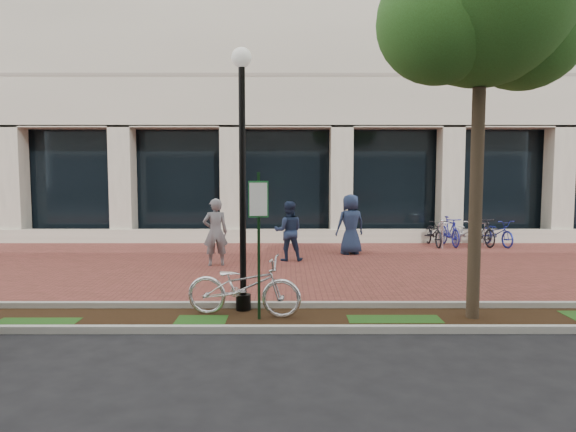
{
  "coord_description": "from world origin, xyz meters",
  "views": [
    {
      "loc": [
        0.03,
        -13.95,
        2.54
      ],
      "look_at": [
        0.05,
        -0.8,
        1.43
      ],
      "focal_mm": 32.0,
      "sensor_mm": 36.0,
      "label": 1
    }
  ],
  "objects_px": {
    "parking_sign": "(259,227)",
    "bollard": "(442,234)",
    "lamppost": "(242,165)",
    "locked_bicycle": "(244,286)",
    "street_tree": "(484,5)",
    "bike_rack_cluster": "(465,232)",
    "pedestrian_right": "(351,224)",
    "pedestrian_mid": "(288,231)",
    "pedestrian_left": "(215,232)"
  },
  "relations": [
    {
      "from": "bollard",
      "to": "pedestrian_left",
      "type": "bearing_deg",
      "value": -156.33
    },
    {
      "from": "bike_rack_cluster",
      "to": "lamppost",
      "type": "bearing_deg",
      "value": -137.33
    },
    {
      "from": "lamppost",
      "to": "street_tree",
      "type": "distance_m",
      "value": 4.9
    },
    {
      "from": "lamppost",
      "to": "pedestrian_mid",
      "type": "xyz_separation_m",
      "value": [
        0.84,
        5.37,
        -1.81
      ]
    },
    {
      "from": "parking_sign",
      "to": "pedestrian_mid",
      "type": "bearing_deg",
      "value": 82.26
    },
    {
      "from": "bike_rack_cluster",
      "to": "pedestrian_left",
      "type": "bearing_deg",
      "value": -162.46
    },
    {
      "from": "street_tree",
      "to": "bollard",
      "type": "relative_size",
      "value": 7.12
    },
    {
      "from": "parking_sign",
      "to": "bike_rack_cluster",
      "type": "bearing_deg",
      "value": 50.58
    },
    {
      "from": "pedestrian_right",
      "to": "lamppost",
      "type": "bearing_deg",
      "value": 49.24
    },
    {
      "from": "parking_sign",
      "to": "pedestrian_right",
      "type": "bearing_deg",
      "value": 68.31
    },
    {
      "from": "parking_sign",
      "to": "bollard",
      "type": "bearing_deg",
      "value": 52.99
    },
    {
      "from": "pedestrian_right",
      "to": "bike_rack_cluster",
      "type": "xyz_separation_m",
      "value": [
        4.21,
        1.8,
        -0.46
      ]
    },
    {
      "from": "street_tree",
      "to": "pedestrian_right",
      "type": "bearing_deg",
      "value": 100.64
    },
    {
      "from": "parking_sign",
      "to": "bollard",
      "type": "height_order",
      "value": "parking_sign"
    },
    {
      "from": "lamppost",
      "to": "locked_bicycle",
      "type": "height_order",
      "value": "lamppost"
    },
    {
      "from": "bollard",
      "to": "bike_rack_cluster",
      "type": "distance_m",
      "value": 1.21
    },
    {
      "from": "bollard",
      "to": "locked_bicycle",
      "type": "bearing_deg",
      "value": -126.33
    },
    {
      "from": "parking_sign",
      "to": "pedestrian_left",
      "type": "relative_size",
      "value": 1.38
    },
    {
      "from": "street_tree",
      "to": "pedestrian_mid",
      "type": "relative_size",
      "value": 4.12
    },
    {
      "from": "street_tree",
      "to": "pedestrian_left",
      "type": "relative_size",
      "value": 3.84
    },
    {
      "from": "parking_sign",
      "to": "lamppost",
      "type": "relative_size",
      "value": 0.54
    },
    {
      "from": "parking_sign",
      "to": "bollard",
      "type": "distance_m",
      "value": 10.1
    },
    {
      "from": "parking_sign",
      "to": "bike_rack_cluster",
      "type": "height_order",
      "value": "parking_sign"
    },
    {
      "from": "pedestrian_left",
      "to": "pedestrian_mid",
      "type": "xyz_separation_m",
      "value": [
        1.99,
        0.8,
        -0.06
      ]
    },
    {
      "from": "bike_rack_cluster",
      "to": "bollard",
      "type": "bearing_deg",
      "value": -154.4
    },
    {
      "from": "parking_sign",
      "to": "locked_bicycle",
      "type": "distance_m",
      "value": 1.13
    },
    {
      "from": "locked_bicycle",
      "to": "bike_rack_cluster",
      "type": "height_order",
      "value": "locked_bicycle"
    },
    {
      "from": "locked_bicycle",
      "to": "bollard",
      "type": "height_order",
      "value": "locked_bicycle"
    },
    {
      "from": "street_tree",
      "to": "locked_bicycle",
      "type": "distance_m",
      "value": 6.27
    },
    {
      "from": "parking_sign",
      "to": "bollard",
      "type": "relative_size",
      "value": 2.56
    },
    {
      "from": "parking_sign",
      "to": "lamppost",
      "type": "bearing_deg",
      "value": 115.17
    },
    {
      "from": "street_tree",
      "to": "lamppost",
      "type": "bearing_deg",
      "value": 173.24
    },
    {
      "from": "parking_sign",
      "to": "pedestrian_right",
      "type": "distance_m",
      "value": 7.6
    },
    {
      "from": "pedestrian_left",
      "to": "pedestrian_mid",
      "type": "relative_size",
      "value": 1.07
    },
    {
      "from": "parking_sign",
      "to": "street_tree",
      "type": "height_order",
      "value": "street_tree"
    },
    {
      "from": "pedestrian_mid",
      "to": "pedestrian_right",
      "type": "relative_size",
      "value": 0.92
    },
    {
      "from": "lamppost",
      "to": "locked_bicycle",
      "type": "bearing_deg",
      "value": -83.53
    },
    {
      "from": "locked_bicycle",
      "to": "bollard",
      "type": "xyz_separation_m",
      "value": [
        5.93,
        8.06,
        -0.03
      ]
    },
    {
      "from": "bike_rack_cluster",
      "to": "street_tree",
      "type": "bearing_deg",
      "value": -115.51
    },
    {
      "from": "locked_bicycle",
      "to": "pedestrian_left",
      "type": "xyz_separation_m",
      "value": [
        -1.19,
        4.94,
        0.38
      ]
    },
    {
      "from": "locked_bicycle",
      "to": "pedestrian_mid",
      "type": "xyz_separation_m",
      "value": [
        0.8,
        5.75,
        0.32
      ]
    },
    {
      "from": "parking_sign",
      "to": "bike_rack_cluster",
      "type": "distance_m",
      "value": 11.22
    },
    {
      "from": "lamppost",
      "to": "pedestrian_mid",
      "type": "relative_size",
      "value": 2.76
    },
    {
      "from": "locked_bicycle",
      "to": "bollard",
      "type": "relative_size",
      "value": 2.07
    },
    {
      "from": "pedestrian_right",
      "to": "bike_rack_cluster",
      "type": "distance_m",
      "value": 4.6
    },
    {
      "from": "parking_sign",
      "to": "street_tree",
      "type": "relative_size",
      "value": 0.36
    },
    {
      "from": "bike_rack_cluster",
      "to": "locked_bicycle",
      "type": "bearing_deg",
      "value": -135.92
    },
    {
      "from": "pedestrian_mid",
      "to": "bollard",
      "type": "bearing_deg",
      "value": -157.01
    },
    {
      "from": "bike_rack_cluster",
      "to": "pedestrian_mid",
      "type": "bearing_deg",
      "value": -161.54
    },
    {
      "from": "pedestrian_right",
      "to": "bollard",
      "type": "relative_size",
      "value": 1.89
    }
  ]
}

